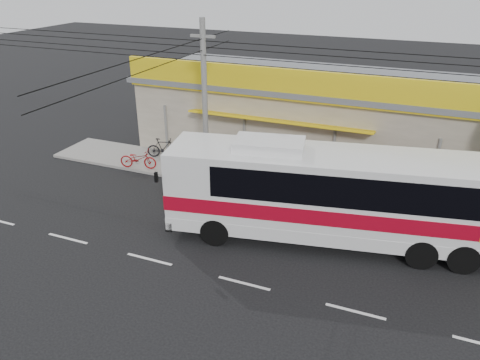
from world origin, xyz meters
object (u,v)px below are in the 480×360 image
Objects in this scene: motorbike_red at (138,159)px; motorbike_dark at (163,148)px; utility_pole at (203,50)px; coach_bus at (345,192)px.

motorbike_dark is at bearing -27.49° from motorbike_red.
motorbike_dark is 7.43m from utility_pole.
motorbike_red is 0.06× the size of utility_pole.
coach_bus is at bearing -131.81° from motorbike_dark.
motorbike_dark is 0.06× the size of utility_pole.
motorbike_dark reaches higher than motorbike_red.
motorbike_red is 7.48m from utility_pole.
motorbike_red is (-11.82, 3.02, -1.58)m from coach_bus.
coach_bus is at bearing -21.61° from utility_pole.
coach_bus is 9.35m from utility_pole.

